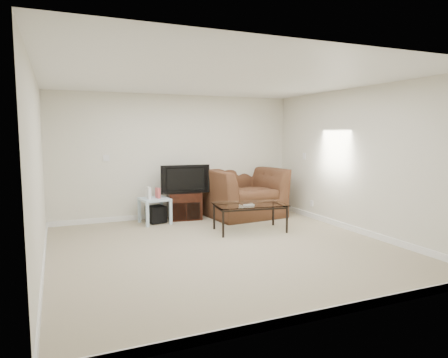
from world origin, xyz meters
name	(u,v)px	position (x,y,z in m)	size (l,w,h in m)	color
floor	(224,248)	(0.00, 0.00, 0.00)	(5.00, 5.00, 0.00)	tan
ceiling	(224,79)	(0.00, 0.00, 2.50)	(5.00, 5.00, 0.00)	white
wall_back	(177,157)	(0.00, 2.50, 1.25)	(5.00, 0.02, 2.50)	silver
wall_left	(38,172)	(-2.50, 0.00, 1.25)	(0.02, 5.00, 2.50)	silver
wall_right	(358,161)	(2.50, 0.00, 1.25)	(0.02, 5.00, 2.50)	silver
plate_back	(106,158)	(-1.40, 2.49, 1.25)	(0.12, 0.02, 0.12)	white
plate_right_switch	(304,156)	(2.49, 1.60, 1.25)	(0.02, 0.09, 0.13)	white
plate_right_outlet	(312,203)	(2.49, 1.30, 0.30)	(0.02, 0.08, 0.12)	white
tv_stand	(184,206)	(0.06, 2.21, 0.27)	(0.65, 0.45, 0.54)	black
dvd_player	(185,197)	(0.05, 2.17, 0.45)	(0.35, 0.24, 0.05)	black
television	(184,179)	(0.05, 2.18, 0.82)	(0.91, 0.18, 0.56)	black
side_table	(155,211)	(-0.58, 2.05, 0.25)	(0.51, 0.51, 0.49)	#CDECF8
subwoofer	(156,214)	(-0.56, 2.07, 0.17)	(0.31, 0.31, 0.31)	black
game_console	(149,193)	(-0.70, 2.01, 0.60)	(0.05, 0.16, 0.22)	white
game_case	(158,193)	(-0.52, 2.04, 0.59)	(0.05, 0.14, 0.19)	#CC4C4C
recliner	(243,184)	(1.28, 2.05, 0.67)	(1.53, 0.99, 1.33)	brown
coffee_table	(250,218)	(0.83, 0.80, 0.24)	(1.23, 0.70, 0.48)	black
remote	(249,205)	(0.74, 0.66, 0.50)	(0.19, 0.05, 0.02)	#B2B2B7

